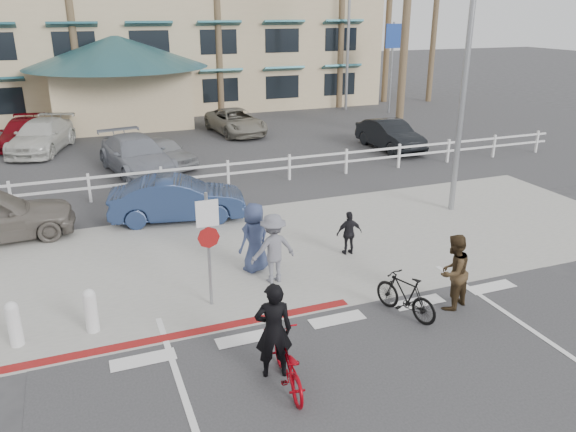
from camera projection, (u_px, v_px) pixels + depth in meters
name	position (u px, v px, depth m)	size (l,w,h in m)	color
ground	(350.00, 334.00, 11.26)	(140.00, 140.00, 0.00)	#333335
bike_path	(404.00, 394.00, 9.51)	(12.00, 16.00, 0.01)	#333335
sidewalk_plaza	(274.00, 250.00, 15.19)	(22.00, 7.00, 0.01)	gray
cross_street	(233.00, 205.00, 18.69)	(40.00, 5.00, 0.01)	#333335
parking_lot	(179.00, 144.00, 26.99)	(50.00, 16.00, 0.01)	#333335
curb_red	(190.00, 333.00, 11.28)	(7.00, 0.25, 0.02)	maroon
rail_fence	(231.00, 173.00, 20.43)	(29.40, 0.16, 1.00)	silver
building	(165.00, 16.00, 37.07)	(28.00, 16.00, 11.30)	#CFB78D
sign_post	(208.00, 244.00, 11.90)	(0.50, 0.10, 2.90)	gray
bollard_0	(91.00, 310.00, 11.21)	(0.26, 0.26, 0.95)	silver
bollard_1	(14.00, 324.00, 10.73)	(0.26, 0.26, 0.95)	silver
streetlight_0	(466.00, 67.00, 16.71)	(0.60, 2.00, 9.00)	gray
streetlight_1	(348.00, 33.00, 34.66)	(0.60, 2.00, 9.50)	gray
info_sign	(391.00, 67.00, 34.27)	(1.20, 0.16, 5.60)	navy
palm_5	(217.00, 2.00, 32.21)	(4.00, 4.00, 13.00)	#133315
palm_9	(437.00, 3.00, 37.31)	(4.00, 4.00, 13.00)	#133315
bike_red	(287.00, 363.00, 9.58)	(0.60, 1.73, 0.91)	#82010A
rider_red	(274.00, 331.00, 9.71)	(0.66, 0.43, 1.81)	black
bike_black	(406.00, 295.00, 11.80)	(0.44, 1.57, 0.95)	black
rider_black	(453.00, 272.00, 12.00)	(0.82, 0.64, 1.70)	#3A2B18
pedestrian_a	(273.00, 248.00, 13.17)	(1.10, 0.63, 1.70)	slate
pedestrian_child	(349.00, 233.00, 14.74)	(0.70, 0.29, 1.20)	black
pedestrian_b	(255.00, 238.00, 13.72)	(0.86, 0.56, 1.76)	navy
car_white_sedan	(178.00, 199.00, 17.15)	(1.42, 4.08, 1.35)	navy
lot_car_1	(137.00, 155.00, 22.05)	(2.03, 4.98, 1.45)	gray
lot_car_2	(162.00, 152.00, 23.02)	(1.44, 3.57, 1.22)	gray
lot_car_3	(390.00, 135.00, 25.80)	(1.43, 4.09, 1.35)	black
lot_car_4	(23.00, 133.00, 26.48)	(1.76, 4.32, 1.25)	#6B040C
lot_car_5	(236.00, 122.00, 29.11)	(2.09, 4.54, 1.26)	gray
lot_car_6	(42.00, 136.00, 25.43)	(1.97, 4.85, 1.41)	silver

